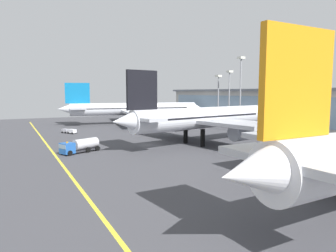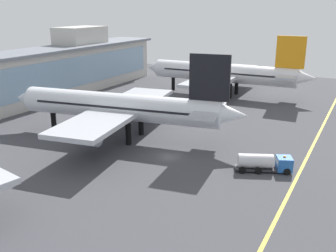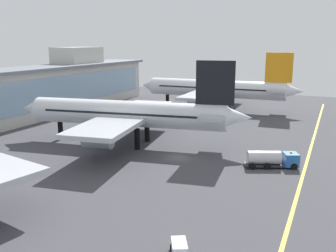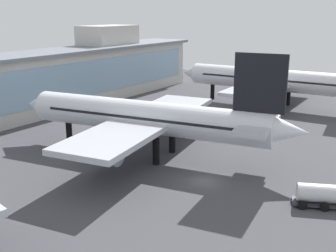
% 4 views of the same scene
% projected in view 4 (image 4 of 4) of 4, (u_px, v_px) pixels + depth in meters
% --- Properties ---
extents(ground_plane, '(193.07, 193.07, 0.00)m').
position_uv_depth(ground_plane, '(205.00, 182.00, 57.81)').
color(ground_plane, '#424247').
extents(airliner_near_right, '(39.56, 50.11, 17.63)m').
position_uv_depth(airliner_near_right, '(148.00, 118.00, 66.56)').
color(airliner_near_right, black).
rests_on(airliner_near_right, ground).
extents(airliner_far_right, '(42.41, 51.89, 18.04)m').
position_uv_depth(airliner_far_right, '(274.00, 80.00, 101.61)').
color(airliner_far_right, black).
rests_on(airliner_far_right, ground).
extents(fuel_tanker_truck, '(5.91, 9.26, 2.90)m').
position_uv_depth(fuel_tanker_truck, '(334.00, 196.00, 49.84)').
color(fuel_tanker_truck, black).
rests_on(fuel_tanker_truck, ground).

